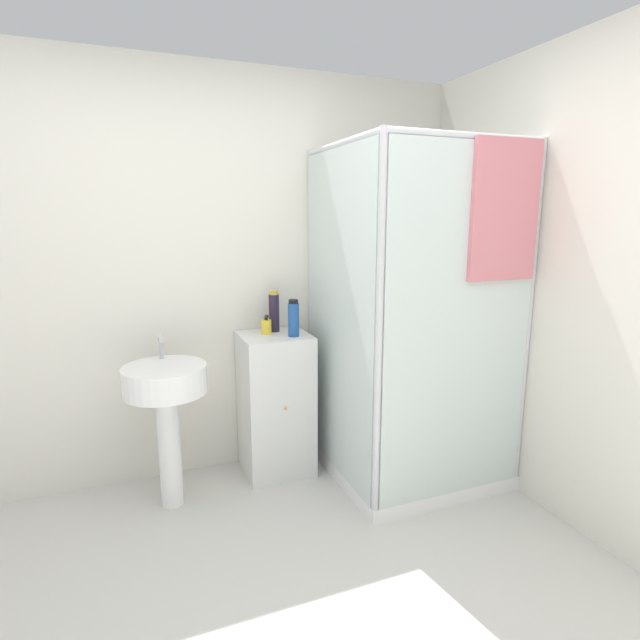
{
  "coord_description": "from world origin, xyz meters",
  "views": [
    {
      "loc": [
        -0.45,
        -1.41,
        1.62
      ],
      "look_at": [
        0.54,
        1.08,
        1.06
      ],
      "focal_mm": 28.0,
      "sensor_mm": 36.0,
      "label": 1
    }
  ],
  "objects_px": {
    "sink": "(166,397)",
    "shampoo_bottle_tall_black": "(274,312)",
    "shampoo_bottle_blue": "(294,318)",
    "soap_dispenser": "(266,327)"
  },
  "relations": [
    {
      "from": "soap_dispenser",
      "to": "shampoo_bottle_blue",
      "type": "height_order",
      "value": "shampoo_bottle_blue"
    },
    {
      "from": "soap_dispenser",
      "to": "shampoo_bottle_tall_black",
      "type": "bearing_deg",
      "value": 40.38
    },
    {
      "from": "sink",
      "to": "soap_dispenser",
      "type": "bearing_deg",
      "value": 16.61
    },
    {
      "from": "sink",
      "to": "shampoo_bottle_tall_black",
      "type": "relative_size",
      "value": 3.69
    },
    {
      "from": "sink",
      "to": "shampoo_bottle_blue",
      "type": "height_order",
      "value": "shampoo_bottle_blue"
    },
    {
      "from": "sink",
      "to": "shampoo_bottle_blue",
      "type": "relative_size",
      "value": 4.23
    },
    {
      "from": "soap_dispenser",
      "to": "sink",
      "type": "bearing_deg",
      "value": -163.39
    },
    {
      "from": "soap_dispenser",
      "to": "shampoo_bottle_blue",
      "type": "bearing_deg",
      "value": -39.01
    },
    {
      "from": "soap_dispenser",
      "to": "shampoo_bottle_tall_black",
      "type": "distance_m",
      "value": 0.12
    },
    {
      "from": "shampoo_bottle_tall_black",
      "to": "soap_dispenser",
      "type": "bearing_deg",
      "value": -139.62
    }
  ]
}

